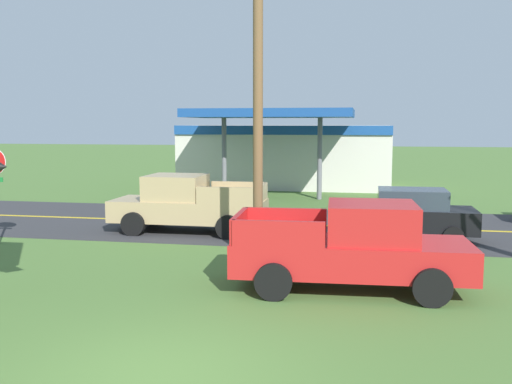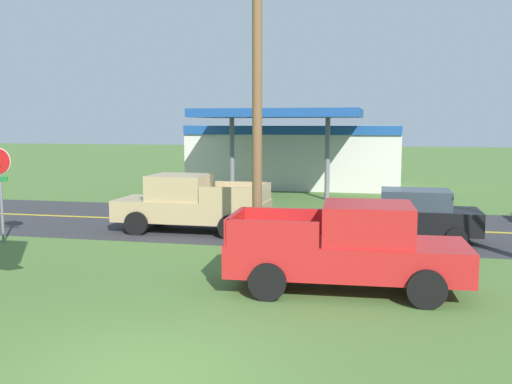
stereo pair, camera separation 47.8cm
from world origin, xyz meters
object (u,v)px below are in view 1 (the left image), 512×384
object	(u,v)px
pickup_red_parked_on_lawn	(354,247)
pickup_tan_on_road	(187,204)
car_black_near_lane	(408,214)
utility_pole	(258,67)
gas_station	(286,154)

from	to	relation	value
pickup_red_parked_on_lawn	pickup_tan_on_road	distance (m)	8.24
pickup_red_parked_on_lawn	car_black_near_lane	xyz separation A→B (m)	(1.60, 5.93, -0.13)
utility_pole	pickup_tan_on_road	xyz separation A→B (m)	(-3.14, 3.70, -4.18)
pickup_tan_on_road	car_black_near_lane	world-z (taller)	pickup_tan_on_road
car_black_near_lane	utility_pole	bearing A→B (deg)	-138.44
gas_station	pickup_tan_on_road	distance (m)	15.24
utility_pole	gas_station	xyz separation A→B (m)	(-1.78, 18.85, -3.20)
gas_station	pickup_red_parked_on_lawn	distance (m)	21.55
gas_station	pickup_tan_on_road	bearing A→B (deg)	-95.15
utility_pole	car_black_near_lane	distance (m)	7.05
gas_station	car_black_near_lane	size ratio (longest dim) A/B	2.86
utility_pole	pickup_tan_on_road	distance (m)	6.40
pickup_red_parked_on_lawn	pickup_tan_on_road	xyz separation A→B (m)	(-5.71, 5.93, 0.00)
gas_station	pickup_red_parked_on_lawn	world-z (taller)	gas_station
pickup_tan_on_road	utility_pole	bearing A→B (deg)	-49.65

